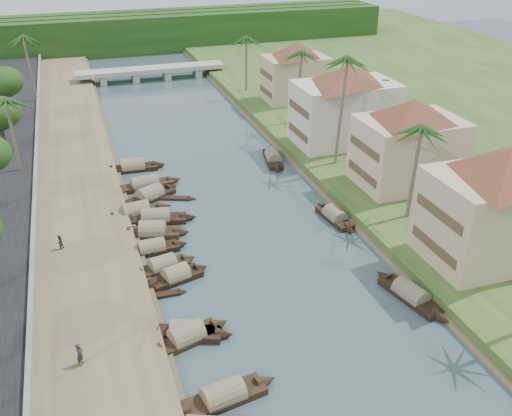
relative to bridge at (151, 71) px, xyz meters
name	(u,v)px	position (x,y,z in m)	size (l,w,h in m)	color
ground	(284,292)	(0.00, -72.00, -1.72)	(220.00, 220.00, 0.00)	#374B52
left_bank	(78,211)	(-16.00, -52.00, -1.32)	(10.00, 180.00, 0.80)	brown
right_bank	(371,168)	(19.00, -52.00, -1.12)	(16.00, 180.00, 1.20)	#29461C
retaining_wall	(35,209)	(-20.20, -52.00, -0.37)	(0.40, 180.00, 1.10)	gray
treeline	(131,32)	(0.00, 28.00, 2.28)	(120.00, 14.00, 8.00)	#15340E
bridge	(151,71)	(0.00, 0.00, 0.00)	(28.00, 4.00, 2.40)	#9B9A91
building_near	(499,204)	(18.99, -74.00, 4.66)	(14.85, 14.85, 10.20)	tan
building_mid	(409,142)	(19.99, -58.00, 4.41)	(14.11, 14.11, 9.70)	#CFA292
building_far	(345,104)	(18.99, -44.00, 4.66)	(15.59, 15.59, 10.20)	beige
building_distant	(296,71)	(19.99, -24.00, 4.16)	(12.62, 12.62, 9.20)	tan
sampan_2	(223,397)	(-8.15, -82.25, -1.31)	(8.29, 2.99, 2.15)	black
sampan_3	(187,333)	(-9.08, -75.15, -1.31)	(7.37, 3.97, 2.00)	black
sampan_4	(187,337)	(-9.19, -75.68, -1.31)	(7.58, 3.69, 2.13)	black
sampan_5	(176,276)	(-8.41, -67.49, -1.31)	(6.63, 3.33, 2.09)	black
sampan_6	(163,266)	(-9.24, -65.53, -1.31)	(6.93, 3.20, 2.05)	black
sampan_7	(152,249)	(-9.70, -62.20, -1.31)	(7.21, 1.85, 1.95)	black
sampan_8	(153,232)	(-9.12, -59.00, -1.30)	(7.73, 3.89, 2.32)	black
sampan_9	(156,218)	(-8.32, -56.30, -1.31)	(8.80, 3.40, 2.19)	black
sampan_10	(136,212)	(-10.14, -54.27, -1.31)	(8.28, 2.87, 2.24)	black
sampan_11	(150,196)	(-8.11, -50.88, -1.30)	(7.99, 5.57, 2.33)	black
sampan_12	(145,185)	(-8.23, -47.77, -1.31)	(9.26, 2.86, 2.17)	black
sampan_13	(133,167)	(-8.89, -42.12, -1.30)	(8.48, 2.25, 2.29)	black
sampan_14	(411,295)	(9.68, -76.31, -1.31)	(3.41, 8.76, 2.10)	black
sampan_15	(335,217)	(9.53, -61.83, -1.31)	(2.38, 7.51, 2.01)	black
sampan_16	(273,158)	(8.75, -44.82, -1.31)	(3.14, 8.84, 2.13)	black
canoe_1	(162,295)	(-10.04, -69.42, -1.62)	(4.46, 0.82, 0.72)	black
canoe_2	(172,198)	(-5.74, -51.64, -1.62)	(5.46, 2.75, 0.81)	black
palm_1	(419,130)	(16.00, -65.27, 8.78)	(3.20, 3.20, 11.07)	brown
palm_2	(343,61)	(15.00, -50.42, 11.99)	(3.20, 3.20, 14.42)	brown
palm_3	(298,54)	(16.00, -34.44, 9.40)	(3.20, 3.20, 11.71)	brown
palm_6	(6,101)	(-22.00, -41.01, 8.12)	(3.20, 3.20, 10.18)	brown
palm_7	(246,39)	(14.00, -16.27, 8.20)	(3.20, 3.20, 10.47)	brown
palm_8	(25,38)	(-20.50, -11.91, 9.60)	(3.20, 3.20, 11.72)	brown
tree_5	(3,83)	(-24.00, -21.90, 5.35)	(5.09, 5.09, 7.86)	brown
tree_6	(380,97)	(24.00, -43.99, 5.12)	(5.03, 5.03, 7.81)	brown
person_near	(80,354)	(-16.86, -76.62, -0.04)	(0.64, 0.42, 1.77)	#222329
person_far	(60,242)	(-17.89, -60.17, -0.21)	(0.69, 0.54, 1.43)	#2C241E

